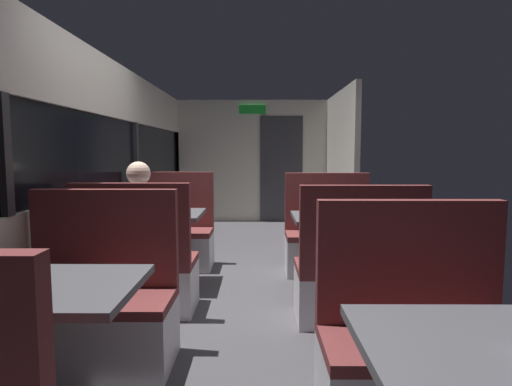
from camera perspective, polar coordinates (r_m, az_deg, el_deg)
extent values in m
cube|color=#423F44|center=(4.23, -1.30, -13.13)|extent=(3.30, 9.20, 0.02)
cube|color=beige|center=(4.38, -20.75, -6.24)|extent=(0.08, 8.40, 0.95)
cube|color=beige|center=(4.34, -21.47, 13.87)|extent=(0.08, 8.40, 0.60)
cube|color=black|center=(4.30, -21.27, 4.93)|extent=(0.03, 8.40, 0.75)
cube|color=#2D2D30|center=(3.02, -30.53, 4.39)|extent=(0.06, 0.08, 0.75)
cube|color=#2D2D30|center=(5.62, -15.72, 5.18)|extent=(0.06, 0.08, 0.75)
cube|color=#2D2D30|center=(8.34, -10.39, 5.39)|extent=(0.06, 0.08, 0.75)
cube|color=beige|center=(8.20, -0.48, 4.25)|extent=(2.90, 0.08, 2.30)
cube|color=#333338|center=(8.17, 3.39, 3.19)|extent=(0.80, 0.04, 2.00)
cube|color=green|center=(8.18, -0.49, 11.06)|extent=(0.50, 0.03, 0.16)
cube|color=beige|center=(7.13, 11.15, 3.94)|extent=(0.08, 2.40, 2.30)
cylinder|color=#9E9EA3|center=(2.38, -26.54, -19.81)|extent=(0.10, 0.10, 0.70)
cube|color=#4C4C51|center=(2.25, -26.97, -11.24)|extent=(0.90, 0.70, 0.04)
cube|color=silver|center=(2.99, -20.43, -17.42)|extent=(0.95, 0.50, 0.39)
cube|color=brown|center=(2.91, -20.59, -13.34)|extent=(0.95, 0.50, 0.06)
cube|color=brown|center=(3.01, -19.40, -5.68)|extent=(0.95, 0.08, 0.65)
cylinder|color=#9E9EA3|center=(4.42, -13.02, -7.57)|extent=(0.10, 0.10, 0.70)
cube|color=#4C4C51|center=(4.35, -13.12, -2.82)|extent=(0.90, 0.70, 0.04)
cube|color=silver|center=(3.85, -15.28, -12.03)|extent=(0.95, 0.50, 0.39)
cube|color=brown|center=(3.79, -15.36, -8.78)|extent=(0.95, 0.50, 0.06)
cube|color=brown|center=(3.52, -16.44, -4.00)|extent=(0.95, 0.08, 0.65)
cube|color=silver|center=(5.08, -11.25, -7.59)|extent=(0.95, 0.50, 0.39)
cube|color=brown|center=(5.04, -11.30, -5.10)|extent=(0.95, 0.50, 0.06)
cube|color=brown|center=(5.19, -10.91, -0.82)|extent=(0.95, 0.08, 0.65)
cube|color=#4C4C51|center=(1.65, 30.01, -17.63)|extent=(0.90, 0.70, 0.04)
cube|color=brown|center=(2.31, 21.10, -18.47)|extent=(0.95, 0.50, 0.06)
cube|color=brown|center=(2.38, 19.60, -8.65)|extent=(0.95, 0.08, 0.65)
cylinder|color=#9E9EA3|center=(4.18, 11.16, -8.29)|extent=(0.10, 0.10, 0.70)
cube|color=#4C4C51|center=(4.11, 11.26, -3.28)|extent=(0.90, 0.70, 0.04)
cube|color=silver|center=(3.61, 13.13, -13.18)|extent=(0.95, 0.50, 0.39)
cube|color=brown|center=(3.54, 13.21, -9.73)|extent=(0.95, 0.50, 0.06)
cube|color=brown|center=(3.26, 14.17, -4.68)|extent=(0.95, 0.08, 0.65)
cube|color=silver|center=(4.85, 9.66, -8.21)|extent=(0.95, 0.50, 0.39)
cube|color=brown|center=(4.80, 9.70, -5.60)|extent=(0.95, 0.50, 0.06)
cube|color=brown|center=(4.95, 9.38, -1.09)|extent=(0.95, 0.08, 0.65)
cube|color=#26262D|center=(3.84, -15.29, -11.60)|extent=(0.30, 0.36, 0.45)
cube|color=#99999E|center=(3.77, -15.29, -3.72)|extent=(0.34, 0.22, 0.60)
sphere|color=beige|center=(3.74, -15.37, 2.53)|extent=(0.20, 0.20, 0.20)
cylinder|color=#99999E|center=(3.99, -17.37, -2.97)|extent=(0.07, 0.28, 0.07)
cylinder|color=#99999E|center=(3.89, -11.74, -3.05)|extent=(0.07, 0.28, 0.07)
cylinder|color=white|center=(4.20, 12.68, -2.23)|extent=(0.07, 0.07, 0.09)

